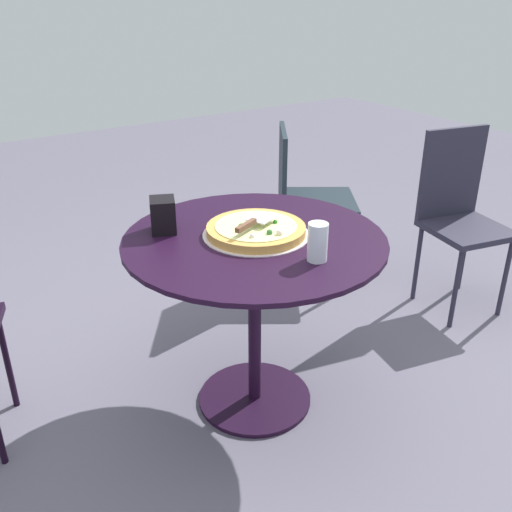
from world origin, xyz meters
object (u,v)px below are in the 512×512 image
(patio_table, at_px, (255,277))
(pizza_server, at_px, (254,222))
(patio_chair_near, at_px, (304,192))
(drinking_cup, at_px, (318,242))
(napkin_dispenser, at_px, (163,215))
(patio_chair_far, at_px, (459,209))
(pizza_on_tray, at_px, (256,230))

(patio_table, distance_m, pizza_server, 0.22)
(patio_chair_near, bearing_deg, drinking_cup, 53.27)
(drinking_cup, bearing_deg, napkin_dispenser, -58.39)
(patio_table, bearing_deg, patio_chair_near, -137.39)
(patio_chair_near, xyz_separation_m, patio_chair_far, (-0.46, 0.67, 0.01))
(patio_chair_near, distance_m, patio_chair_far, 0.81)
(pizza_server, relative_size, patio_chair_far, 0.23)
(pizza_on_tray, bearing_deg, napkin_dispenser, -40.13)
(pizza_on_tray, relative_size, patio_chair_near, 0.45)
(pizza_on_tray, distance_m, napkin_dispenser, 0.34)
(pizza_server, xyz_separation_m, patio_chair_far, (-1.31, -0.11, -0.26))
(patio_table, distance_m, pizza_on_tray, 0.18)
(napkin_dispenser, bearing_deg, patio_table, 69.72)
(drinking_cup, relative_size, patio_chair_near, 0.15)
(pizza_on_tray, distance_m, patio_chair_near, 1.15)
(drinking_cup, height_order, patio_chair_near, drinking_cup)
(napkin_dispenser, distance_m, patio_chair_far, 1.58)
(pizza_on_tray, distance_m, drinking_cup, 0.29)
(patio_table, bearing_deg, napkin_dispenser, -43.71)
(drinking_cup, xyz_separation_m, patio_chair_far, (-1.24, -0.38, -0.27))
(pizza_server, bearing_deg, patio_table, -159.45)
(pizza_server, xyz_separation_m, patio_chair_near, (-0.85, -0.78, -0.28))
(drinking_cup, height_order, patio_chair_far, patio_chair_far)
(patio_table, distance_m, patio_chair_far, 1.31)
(patio_chair_near, height_order, patio_chair_far, patio_chair_far)
(napkin_dispenser, xyz_separation_m, patio_chair_far, (-1.55, 0.12, -0.26))
(pizza_server, height_order, napkin_dispenser, napkin_dispenser)
(pizza_on_tray, bearing_deg, pizza_server, 37.53)
(patio_table, bearing_deg, pizza_server, 20.55)
(patio_table, distance_m, drinking_cup, 0.36)
(drinking_cup, distance_m, patio_chair_near, 1.33)
(pizza_on_tray, height_order, patio_chair_far, patio_chair_far)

